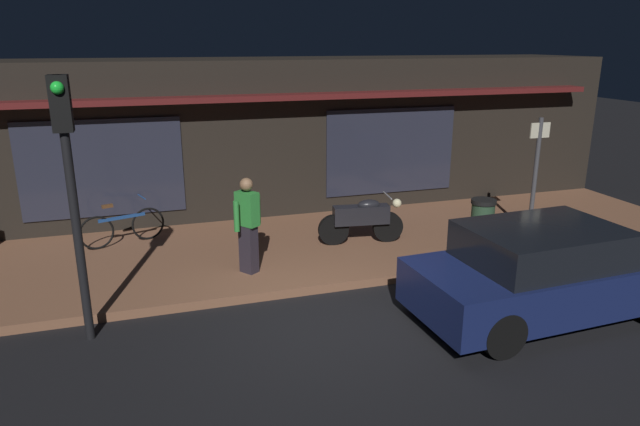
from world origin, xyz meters
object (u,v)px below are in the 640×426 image
bicycle_parked (123,227)px  sign_post (536,169)px  motorcycle (363,219)px  traffic_light_pole (68,165)px  trash_bin (482,222)px  parked_car_near (545,272)px  person_bystander (248,224)px

bicycle_parked → sign_post: (8.03, -1.84, 1.00)m
motorcycle → sign_post: (3.52, -0.51, 0.86)m
motorcycle → sign_post: sign_post is taller
sign_post → traffic_light_pole: 8.66m
trash_bin → parked_car_near: bearing=-103.3°
traffic_light_pole → trash_bin: bearing=10.7°
trash_bin → traffic_light_pole: (-7.09, -1.34, 1.86)m
traffic_light_pole → parked_car_near: bearing=-11.2°
motorcycle → person_bystander: size_ratio=1.02×
traffic_light_pole → parked_car_near: 6.83m
bicycle_parked → sign_post: 8.29m
bicycle_parked → traffic_light_pole: traffic_light_pole is taller
trash_bin → parked_car_near: (-0.62, -2.63, 0.08)m
bicycle_parked → parked_car_near: bearing=-38.4°
trash_bin → sign_post: bearing=13.3°
sign_post → parked_car_near: sign_post is taller
motorcycle → sign_post: 3.66m
motorcycle → bicycle_parked: motorcycle is taller
trash_bin → traffic_light_pole: 7.45m
trash_bin → person_bystander: bearing=179.7°
motorcycle → traffic_light_pole: traffic_light_pole is taller
traffic_light_pole → person_bystander: bearing=28.6°
motorcycle → sign_post: size_ratio=0.71×
person_bystander → sign_post: sign_post is taller
sign_post → traffic_light_pole: traffic_light_pole is taller
sign_post → trash_bin: sign_post is taller
person_bystander → trash_bin: (4.57, -0.03, -0.41)m
motorcycle → trash_bin: 2.31m
person_bystander → traffic_light_pole: 3.21m
bicycle_parked → parked_car_near: (6.04, -4.79, 0.20)m
bicycle_parked → person_bystander: person_bystander is taller
motorcycle → bicycle_parked: bearing=163.6°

